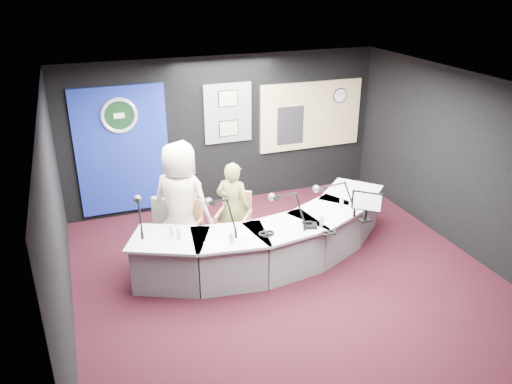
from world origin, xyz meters
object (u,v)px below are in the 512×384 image
object	(u,v)px
person_woman	(233,207)
armchair_right	(233,222)
person_man	(181,203)
broadcast_desk	(271,240)
armchair_left	(183,231)

from	to	relation	value
person_woman	armchair_right	bearing A→B (deg)	-0.00
person_woman	person_man	bearing A→B (deg)	38.38
armchair_right	person_man	distance (m)	0.94
broadcast_desk	armchair_right	xyz separation A→B (m)	(-0.42, 0.55, 0.12)
broadcast_desk	armchair_left	world-z (taller)	armchair_left
armchair_left	person_woman	size ratio (longest dim) A/B	0.65
person_man	person_woman	xyz separation A→B (m)	(0.82, 0.00, -0.21)
armchair_right	person_woman	size ratio (longest dim) A/B	0.66
broadcast_desk	person_woman	world-z (taller)	person_woman
armchair_left	person_woman	distance (m)	0.86
broadcast_desk	armchair_right	bearing A→B (deg)	127.57
person_man	armchair_left	bearing A→B (deg)	-0.00
armchair_right	person_woman	world-z (taller)	person_woman
broadcast_desk	armchair_right	world-z (taller)	armchair_right
broadcast_desk	armchair_left	bearing A→B (deg)	156.29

